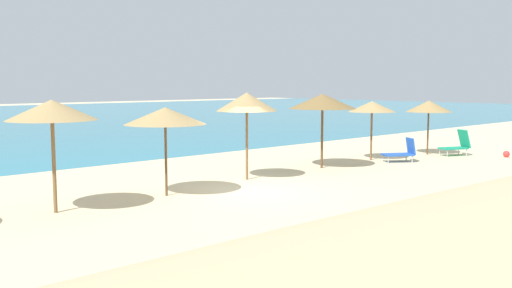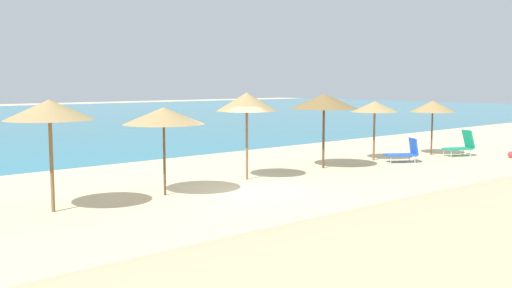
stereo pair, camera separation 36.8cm
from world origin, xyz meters
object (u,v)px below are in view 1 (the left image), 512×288
at_px(beach_umbrella_4, 247,102).
at_px(beach_umbrella_6, 372,107).
at_px(beach_ball, 506,154).
at_px(lounge_chair_0, 457,145).
at_px(beach_umbrella_7, 429,106).
at_px(lounge_chair_2, 402,152).
at_px(beach_umbrella_2, 52,110).
at_px(beach_umbrella_3, 165,116).
at_px(beach_umbrella_5, 322,101).

height_order(beach_umbrella_4, beach_umbrella_6, beach_umbrella_4).
xyz_separation_m(beach_umbrella_6, beach_ball, (5.12, -3.57, -2.13)).
bearing_deg(lounge_chair_0, beach_umbrella_7, 53.26).
bearing_deg(lounge_chair_0, lounge_chair_2, 105.46).
relative_size(beach_umbrella_4, beach_umbrella_7, 1.19).
distance_m(beach_umbrella_7, lounge_chair_2, 3.55).
distance_m(beach_umbrella_2, beach_umbrella_3, 3.29).
bearing_deg(beach_umbrella_5, beach_ball, -22.77).
distance_m(beach_umbrella_5, lounge_chair_2, 4.45).
height_order(beach_umbrella_7, lounge_chair_2, beach_umbrella_7).
bearing_deg(lounge_chair_0, beach_umbrella_3, 109.29).
xyz_separation_m(beach_umbrella_7, lounge_chair_0, (0.62, -1.13, -1.72)).
bearing_deg(beach_umbrella_2, beach_umbrella_5, 1.91).
distance_m(beach_umbrella_5, lounge_chair_0, 7.83).
bearing_deg(beach_umbrella_2, beach_ball, -9.41).
distance_m(beach_umbrella_6, beach_ball, 6.60).
bearing_deg(lounge_chair_0, beach_ball, -125.18).
xyz_separation_m(beach_umbrella_2, beach_umbrella_4, (6.82, 0.35, 0.05)).
distance_m(beach_umbrella_3, beach_umbrella_6, 10.73).
height_order(beach_umbrella_2, beach_ball, beach_umbrella_2).
height_order(beach_umbrella_3, beach_umbrella_4, beach_umbrella_4).
bearing_deg(beach_umbrella_7, beach_umbrella_6, 169.07).
distance_m(beach_umbrella_5, beach_umbrella_7, 6.76).
distance_m(beach_umbrella_3, beach_ball, 16.28).
bearing_deg(beach_ball, beach_umbrella_6, 145.10).
relative_size(beach_umbrella_4, lounge_chair_0, 2.00).
height_order(beach_umbrella_5, lounge_chair_0, beach_umbrella_5).
height_order(beach_umbrella_4, beach_ball, beach_umbrella_4).
bearing_deg(beach_umbrella_7, beach_umbrella_2, 179.14).
relative_size(lounge_chair_0, beach_ball, 5.14).
bearing_deg(beach_umbrella_4, lounge_chair_2, -8.77).
bearing_deg(beach_umbrella_6, beach_umbrella_2, -178.34).
bearing_deg(beach_umbrella_6, lounge_chair_2, -70.23).
distance_m(beach_umbrella_5, beach_umbrella_6, 3.29).
height_order(beach_umbrella_2, lounge_chair_2, beach_umbrella_2).
height_order(beach_umbrella_6, beach_ball, beach_umbrella_6).
relative_size(beach_umbrella_6, lounge_chair_0, 1.70).
bearing_deg(beach_umbrella_7, lounge_chair_2, -169.44).
height_order(beach_umbrella_3, beach_ball, beach_umbrella_3).
bearing_deg(beach_umbrella_2, beach_umbrella_4, 2.97).
bearing_deg(beach_umbrella_5, beach_umbrella_3, -176.57).
height_order(lounge_chair_0, lounge_chair_2, lounge_chair_0).
bearing_deg(beach_ball, beach_umbrella_7, 119.92).
xyz_separation_m(beach_umbrella_4, lounge_chair_0, (11.25, -1.74, -2.14)).
relative_size(beach_umbrella_6, lounge_chair_2, 1.75).
relative_size(beach_umbrella_2, beach_umbrella_4, 0.97).
bearing_deg(beach_ball, lounge_chair_2, 153.39).
distance_m(beach_umbrella_2, beach_umbrella_6, 14.00).
xyz_separation_m(lounge_chair_2, beach_ball, (4.68, -2.34, -0.27)).
distance_m(lounge_chair_2, beach_ball, 5.24).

